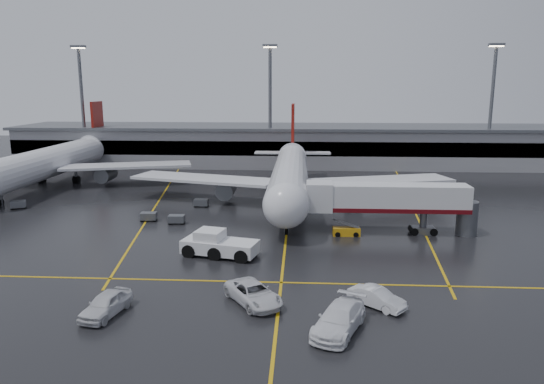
{
  "coord_description": "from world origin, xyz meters",
  "views": [
    {
      "loc": [
        1.66,
        -63.98,
        16.99
      ],
      "look_at": [
        -2.0,
        -2.0,
        4.0
      ],
      "focal_mm": 33.28,
      "sensor_mm": 36.0,
      "label": 1
    }
  ],
  "objects": [
    {
      "name": "second_airliner",
      "position": [
        -42.0,
        21.7,
        4.21
      ],
      "size": [
        48.8,
        45.6,
        14.1
      ],
      "color": "silver",
      "rests_on": "ground"
    },
    {
      "name": "terminal",
      "position": [
        0.0,
        47.93,
        4.32
      ],
      "size": [
        122.0,
        19.0,
        8.6
      ],
      "color": "gray",
      "rests_on": "ground"
    },
    {
      "name": "service_van_b",
      "position": [
        4.45,
        -30.81,
        0.93
      ],
      "size": [
        4.85,
        6.9,
        1.86
      ],
      "primitive_type": "imported",
      "rotation": [
        0.0,
        0.0,
        -0.39
      ],
      "color": "white",
      "rests_on": "ground"
    },
    {
      "name": "apron_line_left",
      "position": [
        -20.0,
        10.0,
        0.01
      ],
      "size": [
        9.99,
        69.35,
        0.02
      ],
      "primitive_type": "cube",
      "rotation": [
        0.0,
        0.0,
        0.14
      ],
      "color": "gold",
      "rests_on": "ground"
    },
    {
      "name": "pushback_tractor",
      "position": [
        -6.77,
        -15.05,
        1.09
      ],
      "size": [
        8.19,
        4.89,
        2.74
      ],
      "color": "silver",
      "rests_on": "ground"
    },
    {
      "name": "baggage_cart_c",
      "position": [
        -12.73,
        6.16,
        0.63
      ],
      "size": [
        2.01,
        1.32,
        1.12
      ],
      "color": "#595B60",
      "rests_on": "ground"
    },
    {
      "name": "main_airliner",
      "position": [
        0.0,
        9.7,
        4.21
      ],
      "size": [
        48.8,
        45.6,
        14.1
      ],
      "color": "silver",
      "rests_on": "ground"
    },
    {
      "name": "baggage_cart_b",
      "position": [
        -17.96,
        -2.06,
        0.63
      ],
      "size": [
        2.11,
        1.48,
        1.12
      ],
      "color": "#595B60",
      "rests_on": "ground"
    },
    {
      "name": "light_mast_right",
      "position": [
        40.0,
        42.0,
        14.47
      ],
      "size": [
        3.0,
        1.2,
        25.45
      ],
      "color": "#595B60",
      "rests_on": "ground"
    },
    {
      "name": "apron_line_centre",
      "position": [
        0.0,
        0.0,
        0.01
      ],
      "size": [
        0.25,
        90.0,
        0.02
      ],
      "primitive_type": "cube",
      "color": "gold",
      "rests_on": "ground"
    },
    {
      "name": "apron_line_stop",
      "position": [
        0.0,
        -22.0,
        0.01
      ],
      "size": [
        60.0,
        0.25,
        0.02
      ],
      "primitive_type": "cube",
      "color": "gold",
      "rests_on": "ground"
    },
    {
      "name": "service_van_a",
      "position": [
        -2.04,
        -26.47,
        0.83
      ],
      "size": [
        5.63,
        6.48,
        1.66
      ],
      "primitive_type": "imported",
      "rotation": [
        0.0,
        0.0,
        0.6
      ],
      "color": "silver",
      "rests_on": "ground"
    },
    {
      "name": "baggage_cart_e",
      "position": [
        -38.51,
        3.47,
        0.63
      ],
      "size": [
        2.37,
        2.04,
        1.12
      ],
      "color": "#595B60",
      "rests_on": "ground"
    },
    {
      "name": "baggage_cart_a",
      "position": [
        -14.03,
        -3.2,
        0.63
      ],
      "size": [
        2.06,
        1.4,
        1.12
      ],
      "color": "#595B60",
      "rests_on": "ground"
    },
    {
      "name": "light_mast_left",
      "position": [
        -45.0,
        42.0,
        14.47
      ],
      "size": [
        3.0,
        1.2,
        25.45
      ],
      "color": "#595B60",
      "rests_on": "ground"
    },
    {
      "name": "ground",
      "position": [
        0.0,
        0.0,
        0.0
      ],
      "size": [
        220.0,
        220.0,
        0.0
      ],
      "primitive_type": "plane",
      "color": "black",
      "rests_on": "ground"
    },
    {
      "name": "light_mast_mid",
      "position": [
        -5.0,
        42.0,
        14.47
      ],
      "size": [
        3.0,
        1.2,
        25.45
      ],
      "color": "#595B60",
      "rests_on": "ground"
    },
    {
      "name": "service_van_c",
      "position": [
        7.71,
        -26.56,
        0.76
      ],
      "size": [
        4.56,
        4.25,
        1.53
      ],
      "primitive_type": "imported",
      "rotation": [
        0.0,
        0.0,
        0.86
      ],
      "color": "silver",
      "rests_on": "ground"
    },
    {
      "name": "apron_line_right",
      "position": [
        18.0,
        10.0,
        0.01
      ],
      "size": [
        7.57,
        69.64,
        0.02
      ],
      "primitive_type": "cube",
      "rotation": [
        0.0,
        0.0,
        -0.1
      ],
      "color": "gold",
      "rests_on": "ground"
    },
    {
      "name": "belt_loader",
      "position": [
        6.98,
        -7.08,
        0.49
      ],
      "size": [
        3.17,
        1.54,
        1.99
      ],
      "color": "orange",
      "rests_on": "ground"
    },
    {
      "name": "jet_bridge",
      "position": [
        11.87,
        -6.0,
        3.93
      ],
      "size": [
        19.9,
        3.4,
        6.05
      ],
      "color": "silver",
      "rests_on": "ground"
    },
    {
      "name": "service_van_d",
      "position": [
        -13.0,
        -29.21,
        0.87
      ],
      "size": [
        3.08,
        5.42,
        1.74
      ],
      "primitive_type": "imported",
      "rotation": [
        0.0,
        0.0,
        -0.21
      ],
      "color": "silver",
      "rests_on": "ground"
    }
  ]
}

